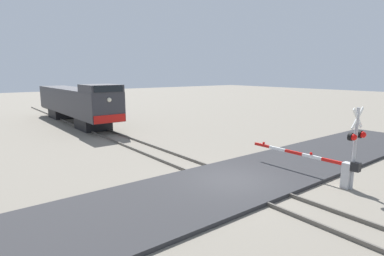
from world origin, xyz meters
The scene contains 7 objects.
ground_plane centered at (0.00, 0.00, 0.00)m, with size 160.00×160.00×0.00m, color gray.
rail_track_left centered at (-0.72, 0.00, 0.07)m, with size 0.08×80.00×0.15m, color #59544C.
rail_track_right centered at (0.72, 0.00, 0.07)m, with size 0.08×80.00×0.15m, color #59544C.
road_surface centered at (0.00, 0.00, 0.08)m, with size 36.00×5.16×0.16m, color #2D2D30.
locomotive centered at (0.00, 21.91, 2.11)m, with size 2.79×17.11×4.07m.
crossing_signal centered at (3.56, -3.74, 2.21)m, with size 1.18×0.33×3.63m.
crossing_gate centered at (3.54, -2.76, 0.79)m, with size 0.36×5.77×1.27m.
Camera 1 is at (-9.92, -9.61, 5.07)m, focal length 29.02 mm.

